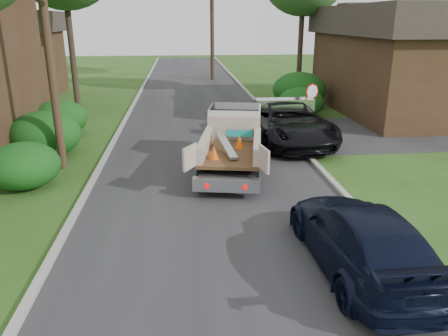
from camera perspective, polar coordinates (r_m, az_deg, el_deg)
name	(u,v)px	position (r m, az deg, el deg)	size (l,w,h in m)	color
ground	(219,218)	(12.41, -0.60, -6.54)	(120.00, 120.00, 0.00)	#294A15
road	(202,132)	(21.85, -2.91, 4.72)	(8.00, 90.00, 0.02)	#28282B
side_street	(441,131)	(24.56, 26.52, 4.34)	(16.00, 7.00, 0.02)	#28282B
curb_left	(118,133)	(22.04, -13.65, 4.48)	(0.20, 90.00, 0.12)	#9E9E99
curb_right	(283,129)	(22.40, 7.66, 5.07)	(0.20, 90.00, 0.12)	#9E9E99
stop_sign	(312,98)	(21.39, 11.37, 8.93)	(0.71, 0.32, 2.48)	slate
utility_pole	(46,24)	(16.77, -22.23, 17.02)	(2.42, 1.25, 10.00)	#382619
house_left_far	(2,53)	(35.53, -27.01, 13.18)	(7.56, 7.56, 6.00)	#3C2618
house_right	(418,58)	(28.87, 23.99, 12.96)	(9.72, 12.96, 6.20)	#3C2618
hedge_left_a	(24,166)	(15.78, -24.70, 0.28)	(2.34, 2.34, 1.53)	#0F4411
hedge_left_b	(44,134)	(19.03, -22.40, 4.07)	(2.86, 2.86, 1.87)	#0F4411
hedge_left_c	(59,118)	(22.41, -20.69, 6.11)	(2.60, 2.60, 1.70)	#0F4411
hedge_right_a	(301,102)	(25.50, 9.99, 8.44)	(2.60, 2.60, 1.70)	#0F4411
hedge_right_b	(299,90)	(28.49, 9.80, 10.04)	(3.38, 3.38, 2.21)	#0F4411
flatbed_truck	(233,136)	(16.52, 1.23, 4.19)	(3.26, 5.87, 2.11)	black
black_pickup	(286,122)	(20.04, 8.09, 5.99)	(3.09, 6.70, 1.86)	black
navy_suv	(361,238)	(10.20, 17.47, -8.66)	(2.11, 5.20, 1.51)	black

